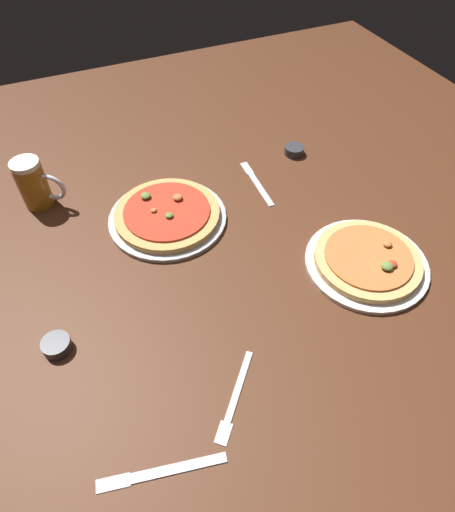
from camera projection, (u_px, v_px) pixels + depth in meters
ground_plane at (227, 265)px, 1.13m from camera, size 2.40×2.40×0.03m
pizza_plate_near at (367, 261)px, 1.10m from camera, size 0.31×0.31×0.05m
pizza_plate_far at (167, 215)px, 1.21m from camera, size 0.33×0.33×0.05m
beer_mug_dark at (34, 184)px, 1.21m from camera, size 0.12×0.10×0.15m
ramekin_sauce at (57, 345)px, 0.94m from camera, size 0.06×0.06×0.03m
ramekin_butter at (294, 150)px, 1.42m from camera, size 0.06×0.06×0.03m
fork_left at (235, 397)px, 0.88m from camera, size 0.15×0.17×0.01m
knife_right at (257, 182)px, 1.33m from camera, size 0.03×0.22×0.01m
knife_spare at (161, 472)px, 0.78m from camera, size 0.23×0.07×0.01m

